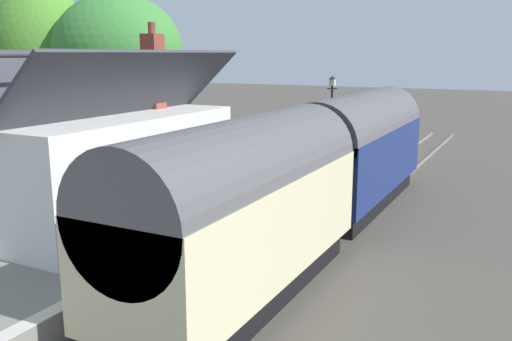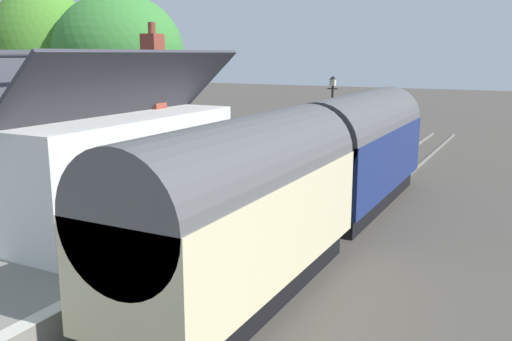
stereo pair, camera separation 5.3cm
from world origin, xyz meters
name	(u,v)px [view 2 (the right image)]	position (x,y,z in m)	size (l,w,h in m)	color
ground_plane	(281,239)	(0.00, 0.00, 0.00)	(160.00, 160.00, 0.00)	#4C473F
platform	(182,211)	(0.00, 3.79, 0.43)	(32.00, 5.58, 0.86)	gray
platform_edge_coping	(248,208)	(0.00, 1.18, 0.87)	(32.00, 0.36, 0.02)	beige
rail_near	(330,245)	(0.00, -1.62, 0.07)	(52.00, 0.08, 0.14)	gray
rail_far	(286,238)	(0.00, -0.18, 0.07)	(52.00, 0.08, 0.14)	gray
train	(316,170)	(0.61, -0.90, 2.22)	(18.42, 2.73, 4.32)	black
station_building	(111,162)	(-2.77, 4.35, 2.57)	(8.40, 3.99, 5.88)	white
bench_platform_end	(311,143)	(10.44, 3.19, 1.33)	(1.41, 0.46, 0.88)	brown
bench_mid_platform	(275,157)	(6.23, 3.20, 1.33)	(1.40, 0.44, 0.88)	brown
planter_bench_left	(173,169)	(2.29, 5.76, 1.28)	(0.48, 0.48, 0.77)	teal
planter_bench_right	(282,147)	(8.74, 3.98, 1.34)	(0.62, 0.62, 0.95)	#9E5138
planter_by_door	(198,159)	(4.41, 5.98, 1.30)	(0.54, 0.54, 0.87)	teal
lamp_post_platform	(332,102)	(9.12, 1.65, 3.56)	(0.32, 0.50, 3.90)	black
station_sign_board	(267,156)	(2.86, 1.93, 2.05)	(0.96, 0.06, 1.57)	black
tree_behind_building	(25,73)	(3.81, 15.51, 4.82)	(3.64, 3.85, 7.10)	#4C3828
tree_mid_background	(158,88)	(7.11, 10.06, 4.10)	(2.90, 2.69, 5.66)	#4C3828
tree_far_right	(43,50)	(2.43, 12.61, 5.91)	(4.30, 4.66, 8.60)	#4C3828
tree_distant	(118,53)	(2.94, 8.83, 5.79)	(5.04, 5.54, 8.20)	#4C3828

